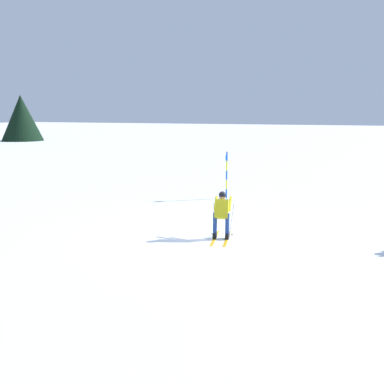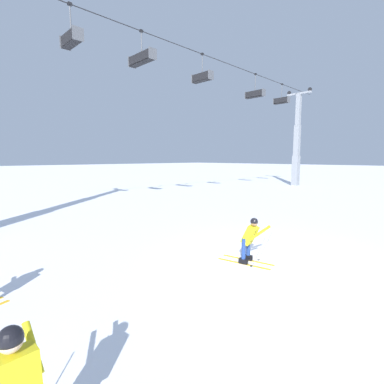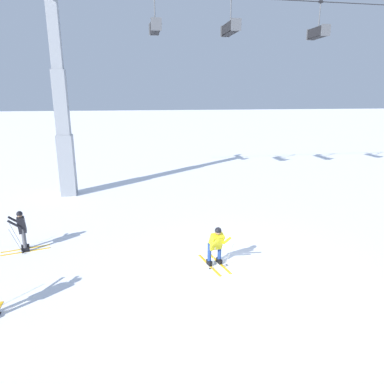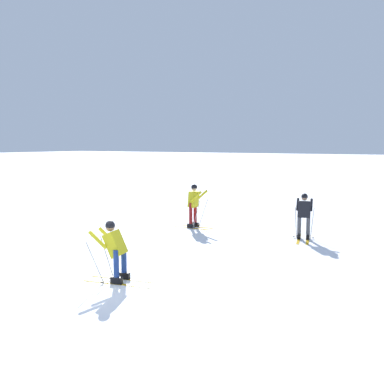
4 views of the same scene
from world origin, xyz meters
name	(u,v)px [view 1 (image 1 of 4)]	position (x,y,z in m)	size (l,w,h in m)	color
ground_plane	(205,231)	(0.00, 0.00, 0.00)	(260.00, 260.00, 0.00)	white
skier_carving_main	(222,212)	(-0.76, 0.53, 0.83)	(0.91, 1.80, 1.57)	yellow
trail_marker_pole	(227,173)	(1.16, -5.66, 1.15)	(0.07, 0.28, 2.14)	blue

